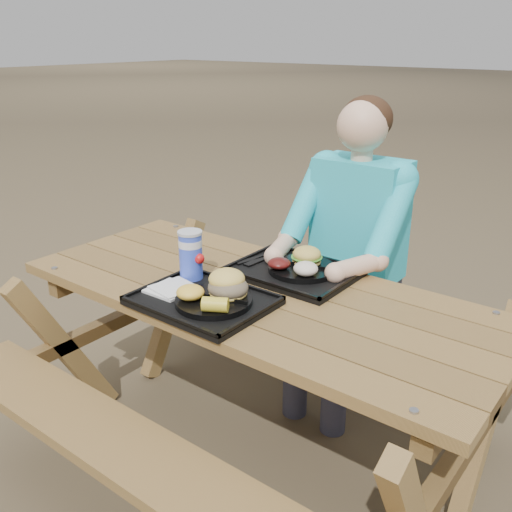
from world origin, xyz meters
The scene contains 18 objects.
ground centered at (0.00, 0.00, 0.00)m, with size 60.00×60.00×0.00m, color #999999.
picnic_table centered at (0.00, 0.00, 0.38)m, with size 1.80×1.49×0.75m, color #999999, non-canonical shape.
tray_near centered at (-0.07, -0.21, 0.76)m, with size 0.45×0.35×0.02m, color black.
tray_far centered at (0.03, 0.20, 0.76)m, with size 0.45×0.35×0.02m, color black.
plate_near centered at (-0.01, -0.21, 0.78)m, with size 0.26×0.26×0.02m, color black.
plate_far centered at (0.06, 0.21, 0.78)m, with size 0.26×0.26×0.02m, color black.
napkin_stack centered at (-0.21, -0.23, 0.78)m, with size 0.14×0.14×0.02m, color white.
soda_cup centered at (-0.23, -0.10, 0.86)m, with size 0.09×0.09×0.17m, color blue.
condiment_bbq centered at (-0.08, -0.09, 0.79)m, with size 0.05×0.05×0.03m, color #340605.
condiment_mustard centered at (0.00, -0.09, 0.78)m, with size 0.05×0.05×0.03m, color orange.
sandwich centered at (0.01, -0.16, 0.86)m, with size 0.13×0.13×0.14m, color #EDC453, non-canonical shape.
mac_cheese centered at (-0.07, -0.26, 0.81)m, with size 0.09×0.09×0.05m, color yellow.
corn_cob centered at (0.06, -0.28, 0.81)m, with size 0.08×0.08×0.05m, color yellow, non-canonical shape.
cutlery_far centered at (-0.13, 0.20, 0.77)m, with size 0.03×0.18×0.01m, color black.
burger centered at (0.06, 0.25, 0.84)m, with size 0.11×0.11×0.10m, color gold, non-canonical shape.
baked_beans centered at (0.01, 0.14, 0.81)m, with size 0.09×0.09×0.04m, color #521210.
potato_salad centered at (0.12, 0.14, 0.82)m, with size 0.09×0.09×0.05m, color #F2E4CD.
diner centered at (0.06, 0.63, 0.64)m, with size 0.48×0.84×1.28m, color #19B1AD, non-canonical shape.
Camera 1 is at (1.16, -1.49, 1.61)m, focal length 40.00 mm.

